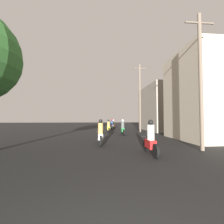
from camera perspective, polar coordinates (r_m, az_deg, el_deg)
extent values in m
cylinder|color=black|center=(7.93, 12.78, -12.30)|extent=(0.10, 0.60, 0.60)
cylinder|color=black|center=(6.68, 16.33, -14.14)|extent=(0.10, 0.60, 0.60)
cube|color=red|center=(7.27, 14.39, -11.65)|extent=(0.30, 0.81, 0.39)
cylinder|color=black|center=(7.64, 13.28, -8.98)|extent=(0.60, 0.04, 0.04)
cylinder|color=silver|center=(7.13, 14.55, -7.51)|extent=(0.32, 0.32, 0.68)
sphere|color=black|center=(7.10, 14.51, -3.82)|extent=(0.24, 0.24, 0.24)
cylinder|color=black|center=(10.50, -4.41, -9.75)|extent=(0.10, 0.65, 0.65)
cylinder|color=black|center=(9.02, -4.37, -10.96)|extent=(0.10, 0.65, 0.65)
cube|color=silver|center=(9.74, -4.39, -9.29)|extent=(0.30, 0.91, 0.35)
cylinder|color=black|center=(10.19, -4.39, -7.44)|extent=(0.60, 0.04, 0.04)
cylinder|color=#B28E47|center=(9.60, -4.38, -6.27)|extent=(0.32, 0.32, 0.69)
sphere|color=black|center=(9.58, -4.37, -3.48)|extent=(0.24, 0.24, 0.24)
cylinder|color=black|center=(15.95, 3.68, -7.31)|extent=(0.10, 0.62, 0.62)
cylinder|color=black|center=(14.53, 4.51, -7.78)|extent=(0.10, 0.62, 0.62)
cube|color=#1E6B33|center=(15.22, 4.08, -6.80)|extent=(0.30, 0.78, 0.39)
cylinder|color=black|center=(15.66, 3.81, -5.59)|extent=(0.60, 0.04, 0.04)
cylinder|color=#4C514C|center=(15.11, 4.11, -4.90)|extent=(0.32, 0.32, 0.62)
sphere|color=silver|center=(15.10, 4.11, -3.27)|extent=(0.24, 0.24, 0.24)
cylinder|color=black|center=(18.22, -1.45, -6.70)|extent=(0.10, 0.62, 0.62)
cylinder|color=black|center=(16.95, -1.22, -7.02)|extent=(0.10, 0.62, 0.62)
cube|color=gold|center=(17.57, -1.34, -6.20)|extent=(0.30, 0.72, 0.40)
cylinder|color=black|center=(17.96, -1.41, -5.16)|extent=(0.60, 0.04, 0.04)
cylinder|color=#B28E47|center=(17.47, -1.32, -4.62)|extent=(0.32, 0.32, 0.58)
sphere|color=black|center=(17.46, -1.32, -3.28)|extent=(0.24, 0.24, 0.24)
cylinder|color=black|center=(21.93, -0.19, -5.94)|extent=(0.10, 0.64, 0.64)
cylinder|color=black|center=(20.49, 0.12, -6.19)|extent=(0.10, 0.64, 0.64)
cube|color=#ADADB2|center=(21.19, -0.04, -5.52)|extent=(0.30, 0.86, 0.40)
cylinder|color=black|center=(21.65, -0.14, -4.65)|extent=(0.60, 0.04, 0.04)
cylinder|color=navy|center=(21.09, -0.02, -4.19)|extent=(0.32, 0.32, 0.59)
sphere|color=#A51919|center=(21.08, -0.02, -3.06)|extent=(0.24, 0.24, 0.24)
cylinder|color=black|center=(24.35, 0.30, -5.66)|extent=(0.10, 0.59, 0.59)
cylinder|color=black|center=(22.86, 0.62, -5.87)|extent=(0.10, 0.59, 0.59)
cube|color=orange|center=(23.60, 0.46, -5.32)|extent=(0.30, 0.93, 0.36)
cylinder|color=black|center=(24.07, 0.35, -4.60)|extent=(0.60, 0.04, 0.04)
cylinder|color=#B28E47|center=(23.48, 0.48, -4.19)|extent=(0.32, 0.32, 0.58)
sphere|color=silver|center=(23.47, 0.48, -3.20)|extent=(0.24, 0.24, 0.24)
cube|color=beige|center=(14.04, 32.30, 5.20)|extent=(4.71, 5.29, 6.88)
cube|color=gray|center=(22.20, 19.53, 1.26)|extent=(5.43, 7.79, 6.08)
cylinder|color=#6B5B4C|center=(9.33, 30.74, 10.16)|extent=(0.20, 0.20, 7.29)
cylinder|color=#6B5B4C|center=(10.46, 30.32, 27.25)|extent=(1.60, 0.10, 0.10)
cylinder|color=#6B5B4C|center=(18.81, 10.62, 5.31)|extent=(0.20, 0.20, 8.37)
cylinder|color=#6B5B4C|center=(19.64, 10.53, 16.02)|extent=(1.60, 0.10, 0.10)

